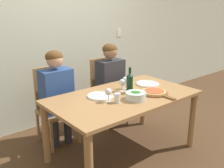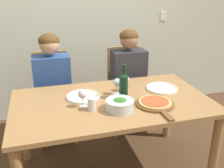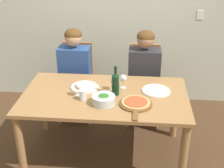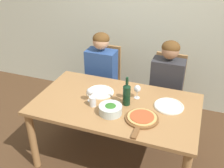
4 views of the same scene
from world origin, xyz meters
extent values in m
plane|color=#4C331E|center=(0.00, 0.00, 0.00)|extent=(40.00, 40.00, 0.00)
cube|color=beige|center=(0.00, 1.37, 1.35)|extent=(10.00, 0.05, 2.70)
cube|color=white|center=(1.10, 1.34, 1.25)|extent=(0.08, 0.01, 0.12)
cube|color=#9E7042|center=(0.00, 0.00, 0.72)|extent=(1.67, 0.95, 0.04)
cylinder|color=#9E7042|center=(-0.77, -0.42, 0.35)|extent=(0.08, 0.08, 0.71)
cylinder|color=#9E7042|center=(0.77, -0.42, 0.35)|extent=(0.08, 0.08, 0.71)
cylinder|color=#9E7042|center=(-0.77, 0.42, 0.35)|extent=(0.08, 0.08, 0.71)
cylinder|color=#9E7042|center=(0.77, 0.42, 0.35)|extent=(0.08, 0.08, 0.71)
cube|color=#9E7042|center=(-0.45, 0.74, 0.42)|extent=(0.42, 0.42, 0.04)
cube|color=#9E7042|center=(-0.45, 0.94, 0.70)|extent=(0.38, 0.03, 0.54)
cylinder|color=#9E7042|center=(-0.64, 0.55, 0.20)|extent=(0.04, 0.04, 0.40)
cylinder|color=#9E7042|center=(-0.26, 0.55, 0.20)|extent=(0.04, 0.04, 0.40)
cylinder|color=#9E7042|center=(-0.64, 0.93, 0.20)|extent=(0.04, 0.04, 0.40)
cylinder|color=#9E7042|center=(-0.26, 0.93, 0.20)|extent=(0.04, 0.04, 0.40)
cube|color=#9E7042|center=(0.40, 0.74, 0.42)|extent=(0.42, 0.42, 0.04)
cube|color=#9E7042|center=(0.40, 0.94, 0.70)|extent=(0.38, 0.03, 0.54)
cylinder|color=#9E7042|center=(0.21, 0.55, 0.20)|extent=(0.04, 0.04, 0.40)
cylinder|color=#9E7042|center=(0.59, 0.55, 0.20)|extent=(0.04, 0.04, 0.40)
cylinder|color=#9E7042|center=(0.21, 0.93, 0.20)|extent=(0.04, 0.04, 0.40)
cylinder|color=#9E7042|center=(0.59, 0.93, 0.20)|extent=(0.04, 0.04, 0.40)
cylinder|color=#28282D|center=(-0.54, 0.66, 0.22)|extent=(0.10, 0.10, 0.43)
cylinder|color=#28282D|center=(-0.36, 0.66, 0.22)|extent=(0.10, 0.10, 0.43)
cube|color=navy|center=(-0.45, 0.72, 0.70)|extent=(0.38, 0.22, 0.54)
cylinder|color=navy|center=(-0.65, 0.48, 0.55)|extent=(0.07, 0.31, 0.14)
cylinder|color=navy|center=(-0.25, 0.48, 0.55)|extent=(0.07, 0.31, 0.14)
sphere|color=tan|center=(-0.45, 0.72, 1.09)|extent=(0.20, 0.20, 0.20)
ellipsoid|color=#563819|center=(-0.45, 0.73, 1.13)|extent=(0.21, 0.21, 0.15)
cylinder|color=#28282D|center=(0.31, 0.66, 0.22)|extent=(0.10, 0.10, 0.43)
cylinder|color=#28282D|center=(0.49, 0.66, 0.22)|extent=(0.10, 0.10, 0.43)
cube|color=#2D2D33|center=(0.40, 0.72, 0.70)|extent=(0.38, 0.22, 0.54)
cylinder|color=#2D2D33|center=(0.20, 0.48, 0.55)|extent=(0.07, 0.31, 0.14)
cylinder|color=#2D2D33|center=(0.60, 0.48, 0.55)|extent=(0.07, 0.31, 0.14)
sphere|color=#9E7051|center=(0.40, 0.72, 1.09)|extent=(0.20, 0.20, 0.20)
ellipsoid|color=#563819|center=(0.40, 0.73, 1.13)|extent=(0.21, 0.21, 0.15)
cylinder|color=black|center=(0.11, 0.01, 0.84)|extent=(0.08, 0.08, 0.20)
cone|color=black|center=(0.11, 0.01, 0.96)|extent=(0.08, 0.08, 0.03)
cylinder|color=black|center=(0.11, 0.01, 1.01)|extent=(0.03, 0.03, 0.07)
cylinder|color=silver|center=(0.01, -0.18, 0.78)|extent=(0.22, 0.22, 0.08)
ellipsoid|color=#2D6B23|center=(0.01, -0.18, 0.79)|extent=(0.18, 0.18, 0.09)
cylinder|color=silver|center=(-0.23, 0.13, 0.75)|extent=(0.30, 0.30, 0.01)
torus|color=silver|center=(-0.23, 0.13, 0.75)|extent=(0.29, 0.29, 0.02)
cylinder|color=silver|center=(0.52, 0.12, 0.75)|extent=(0.30, 0.30, 0.01)
torus|color=silver|center=(0.52, 0.12, 0.75)|extent=(0.29, 0.29, 0.02)
cylinder|color=brown|center=(0.32, -0.18, 0.75)|extent=(0.31, 0.31, 0.02)
cube|color=brown|center=(0.32, -0.40, 0.75)|extent=(0.04, 0.14, 0.02)
cylinder|color=tan|center=(0.32, -0.18, 0.77)|extent=(0.27, 0.27, 0.01)
cylinder|color=#AD4C28|center=(0.32, -0.18, 0.77)|extent=(0.22, 0.22, 0.01)
cylinder|color=silver|center=(-0.26, -0.05, 0.74)|extent=(0.06, 0.06, 0.01)
cylinder|color=silver|center=(-0.26, -0.05, 0.78)|extent=(0.01, 0.01, 0.07)
ellipsoid|color=silver|center=(-0.26, -0.05, 0.85)|extent=(0.07, 0.07, 0.08)
ellipsoid|color=maroon|center=(-0.26, -0.05, 0.84)|extent=(0.06, 0.06, 0.03)
cylinder|color=silver|center=(0.17, 0.17, 0.74)|extent=(0.06, 0.06, 0.01)
cylinder|color=silver|center=(0.17, 0.17, 0.78)|extent=(0.01, 0.01, 0.07)
ellipsoid|color=silver|center=(0.17, 0.17, 0.85)|extent=(0.07, 0.07, 0.08)
ellipsoid|color=maroon|center=(0.17, 0.17, 0.84)|extent=(0.06, 0.06, 0.03)
cylinder|color=silver|center=(0.08, 0.11, 0.74)|extent=(0.06, 0.06, 0.01)
cylinder|color=silver|center=(0.08, 0.11, 0.78)|extent=(0.01, 0.01, 0.07)
ellipsoid|color=silver|center=(0.08, 0.11, 0.85)|extent=(0.07, 0.07, 0.08)
ellipsoid|color=maroon|center=(0.08, 0.11, 0.84)|extent=(0.06, 0.06, 0.03)
cylinder|color=silver|center=(-0.20, -0.13, 0.79)|extent=(0.07, 0.07, 0.10)
camera|label=1|loc=(-1.87, -2.05, 1.73)|focal=42.00mm
camera|label=2|loc=(-0.55, -1.94, 1.68)|focal=42.00mm
camera|label=3|loc=(0.32, -2.76, 2.21)|focal=50.00mm
camera|label=4|loc=(0.72, -2.11, 2.21)|focal=42.00mm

